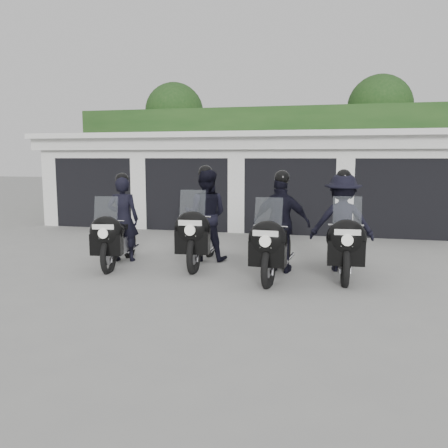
% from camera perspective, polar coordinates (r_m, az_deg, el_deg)
% --- Properties ---
extents(ground, '(80.00, 80.00, 0.00)m').
position_cam_1_polar(ground, '(8.60, 3.84, -6.99)').
color(ground, gray).
rests_on(ground, ground).
extents(garage_block, '(16.40, 6.80, 2.96)m').
position_cam_1_polar(garage_block, '(16.32, 8.81, 5.12)').
color(garage_block, white).
rests_on(garage_block, ground).
extents(background_vegetation, '(20.00, 3.90, 5.80)m').
position_cam_1_polar(background_vegetation, '(21.14, 11.08, 9.36)').
color(background_vegetation, '#193A15').
rests_on(background_vegetation, ground).
extents(police_bike_a, '(0.90, 2.24, 1.96)m').
position_cam_1_polar(police_bike_a, '(10.13, -12.51, -0.39)').
color(police_bike_a, black).
rests_on(police_bike_a, ground).
extents(police_bike_b, '(1.01, 2.44, 2.12)m').
position_cam_1_polar(police_bike_b, '(10.05, -2.47, 0.41)').
color(police_bike_b, black).
rests_on(police_bike_b, ground).
extents(police_bike_c, '(1.16, 2.35, 2.05)m').
position_cam_1_polar(police_bike_c, '(9.04, 6.65, -0.68)').
color(police_bike_c, black).
rests_on(police_bike_c, ground).
extents(police_bike_d, '(1.27, 2.37, 2.06)m').
position_cam_1_polar(police_bike_d, '(9.39, 14.08, -0.47)').
color(police_bike_d, black).
rests_on(police_bike_d, ground).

